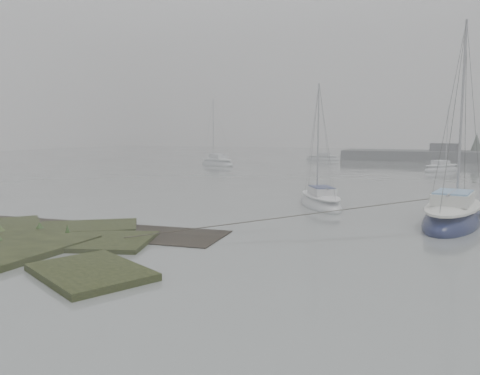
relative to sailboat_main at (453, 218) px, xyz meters
name	(u,v)px	position (x,y,z in m)	size (l,w,h in m)	color
ground	(323,178)	(-10.06, 18.33, -0.30)	(160.00, 160.00, 0.00)	slate
sailboat_main	(453,218)	(0.00, 0.00, 0.00)	(3.37, 7.09, 9.61)	#141A3D
sailboat_white	(320,202)	(-6.52, 2.59, -0.07)	(4.07, 5.25, 7.22)	silver
sailboat_far_a	(217,163)	(-25.87, 29.41, -0.02)	(6.45, 4.99, 8.86)	silver
sailboat_far_b	(441,169)	(-0.46, 30.93, -0.07)	(4.32, 5.15, 7.22)	#B5B9BF
sailboat_far_c	(323,159)	(-16.43, 45.16, -0.08)	(5.20, 2.14, 7.15)	silver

